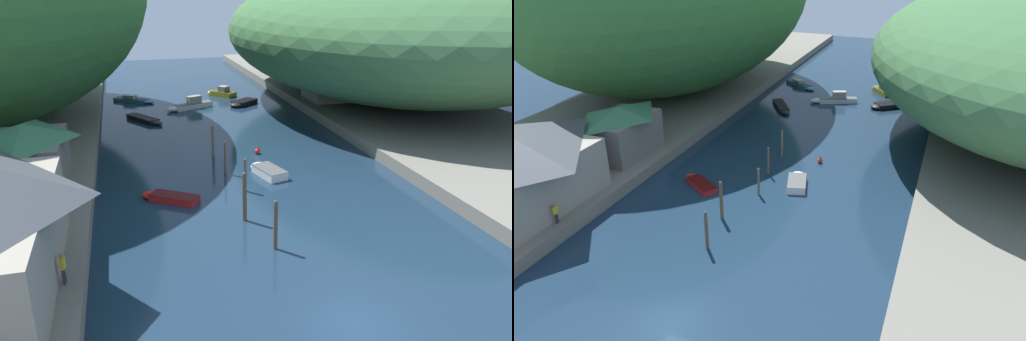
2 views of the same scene
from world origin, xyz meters
TOP-DOWN VIEW (x-y plane):
  - water_surface at (0.00, 30.00)m, footprint 130.00×130.00m
  - right_bank at (23.37, 30.00)m, footprint 22.00×120.00m
  - hillside_right at (24.47, 43.06)m, footprint 40.30×56.42m
  - boathouse_shed at (-16.56, 18.77)m, footprint 5.45×8.12m
  - right_bank_cottage at (16.78, 42.25)m, footprint 6.44×6.39m
  - boat_moored_right at (5.82, 46.32)m, footprint 4.60×4.17m
  - boat_white_cruiser at (-1.30, 46.17)m, footprint 6.53×3.62m
  - boat_red_skiff at (-7.07, 17.06)m, footprint 4.52×3.72m
  - boat_cabin_cruiser at (-7.11, 40.92)m, footprint 4.31×5.96m
  - boat_open_rowboat at (1.61, 20.41)m, footprint 2.64×4.36m
  - boat_far_right_bank at (-7.95, 52.30)m, footprint 5.81×4.86m
  - boat_navy_launch at (4.36, 53.31)m, footprint 4.25×4.67m
  - mooring_post_nearest at (-1.52, 7.93)m, footprint 0.25×0.25m
  - mooring_post_second at (-2.35, 12.23)m, footprint 0.29×0.29m
  - mooring_post_middle at (-1.05, 17.24)m, footprint 0.23×0.23m
  - mooring_post_fourth at (-1.73, 21.52)m, footprint 0.21×0.21m
  - mooring_post_farthest at (-1.91, 26.08)m, footprint 0.25×0.25m
  - channel_buoy_near at (2.34, 25.92)m, footprint 0.54×0.54m
  - person_on_quay at (-14.87, 17.86)m, footprint 0.28×0.41m
  - person_by_boathouse at (-13.28, 5.45)m, footprint 0.27×0.41m

SIDE VIEW (x-z plane):
  - water_surface at x=0.00m, z-range 0.00..0.00m
  - boat_cabin_cruiser at x=-7.11m, z-range 0.00..0.50m
  - boat_red_skiff at x=-7.07m, z-range 0.00..0.51m
  - boat_far_right_bank at x=-7.95m, z-range -0.16..0.74m
  - channel_buoy_near at x=2.34m, z-range -0.09..0.72m
  - boat_moored_right at x=5.82m, z-range 0.00..0.66m
  - boat_open_rowboat at x=1.61m, z-range 0.00..0.70m
  - boat_navy_launch at x=4.36m, z-range -0.28..1.19m
  - boat_white_cruiser at x=-1.30m, z-range -0.32..1.30m
  - right_bank at x=23.37m, z-range 0.00..1.13m
  - mooring_post_middle at x=-1.05m, z-range 0.01..2.70m
  - mooring_post_fourth at x=-1.73m, z-range 0.01..2.89m
  - mooring_post_farthest at x=-1.91m, z-range 0.01..3.06m
  - mooring_post_nearest at x=-1.52m, z-range 0.01..3.24m
  - mooring_post_second at x=-2.35m, z-range 0.01..3.51m
  - person_on_quay at x=-14.87m, z-range 1.26..2.95m
  - person_by_boathouse at x=-13.28m, z-range 1.26..2.95m
  - boathouse_shed at x=-16.56m, z-range 1.20..6.22m
  - right_bank_cottage at x=16.78m, z-range 1.21..6.54m
  - hillside_right at x=24.47m, z-range 1.13..17.55m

